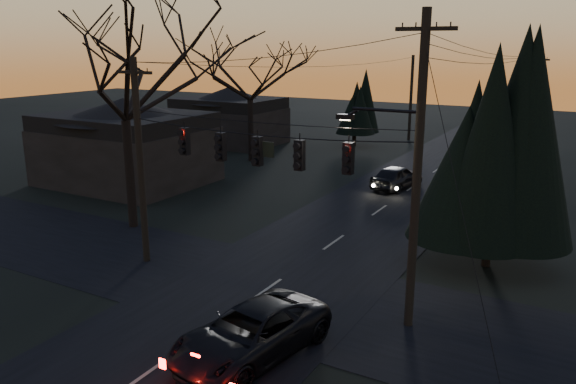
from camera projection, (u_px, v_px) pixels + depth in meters
The scene contains 15 objects.
main_road at pixel (366, 220), 29.54m from camera, with size 8.00×120.00×0.02m, color black.
cross_road at pixel (266, 290), 21.13m from camera, with size 60.00×7.00×0.02m, color black.
utility_pole_right at pixel (408, 325), 18.51m from camera, with size 5.00×0.30×10.00m, color black, non-canonical shape.
utility_pole_left at pixel (147, 261), 23.99m from camera, with size 1.80×0.30×8.50m, color black, non-canonical shape.
utility_pole_far_r at pixel (524, 168), 42.07m from camera, with size 1.80×0.30×8.50m, color black, non-canonical shape.
utility_pole_far_l at pixel (409, 140), 54.28m from camera, with size 0.30×0.30×8.00m, color black, non-canonical shape.
span_signal_assembly at pixel (259, 150), 19.88m from camera, with size 11.50×0.44×1.48m.
bare_tree_left at pixel (122, 75), 26.59m from camera, with size 10.21×10.21×10.82m.
evergreen_right at pixel (496, 152), 22.24m from camera, with size 4.50×4.50×8.50m.
bare_tree_dist at pixel (250, 74), 42.85m from camera, with size 7.44×7.44×9.66m.
evergreen_dist at pixel (355, 106), 50.31m from camera, with size 3.51×3.51×6.07m.
house_left_near at pixel (126, 141), 36.92m from camera, with size 10.00×8.00×5.60m.
house_left_far at pixel (229, 115), 51.87m from camera, with size 9.00×7.00×5.20m.
suv_near at pixel (251, 333), 16.49m from camera, with size 2.45×5.31×1.48m, color black.
sedan_oncoming_a at pixel (397, 177), 35.80m from camera, with size 1.78×4.43×1.51m, color black.
Camera 1 is at (10.31, -6.55, 8.97)m, focal length 35.00 mm.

